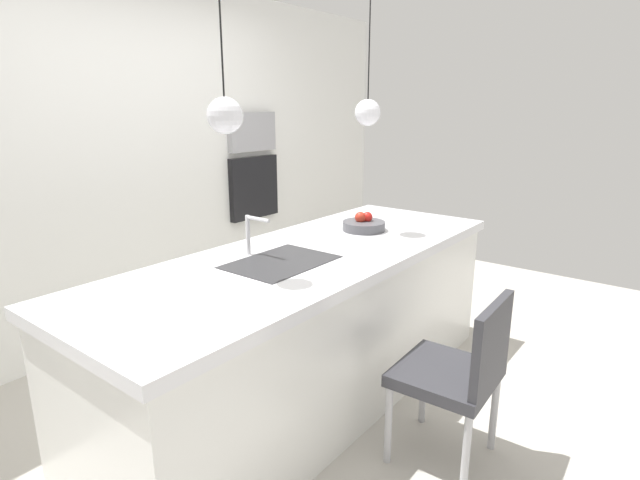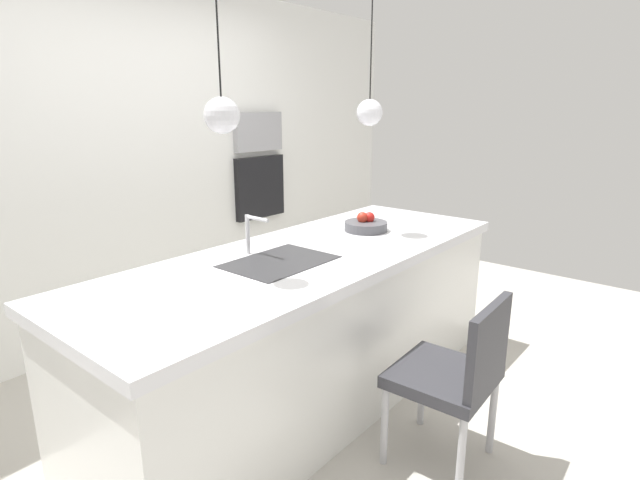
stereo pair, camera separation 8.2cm
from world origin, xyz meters
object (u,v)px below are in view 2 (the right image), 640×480
Objects in this scene: microwave at (258,132)px; chair_near at (456,372)px; fruit_bowl at (366,225)px; oven at (259,187)px.

microwave is 0.63× the size of chair_near.
chair_near is at bearing -123.30° from fruit_bowl.
microwave is at bearing 65.39° from chair_near.
fruit_bowl is at bearing -108.51° from oven.
fruit_bowl is 0.33× the size of chair_near.
microwave reaches higher than fruit_bowl.
oven is (0.00, 0.00, -0.50)m from microwave.
oven reaches higher than chair_near.
microwave is (0.52, 1.54, 0.53)m from fruit_bowl.
fruit_bowl is 1.23m from chair_near.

